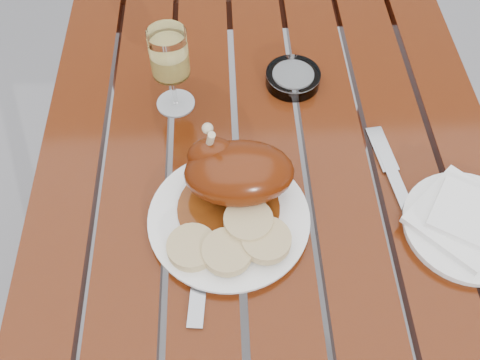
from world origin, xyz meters
The scene contains 11 objects.
ground centered at (0.00, 0.00, 0.00)m, with size 60.00×60.00×0.00m, color slate.
table centered at (0.00, 0.00, 0.38)m, with size 0.80×1.20×0.75m, color #62260B.
dinner_plate centered at (-0.07, -0.09, 0.76)m, with size 0.25×0.25×0.02m, color white.
roast_duck centered at (-0.06, -0.04, 0.81)m, with size 0.19×0.17×0.12m.
bread_dumplings centered at (-0.07, -0.14, 0.78)m, with size 0.19×0.12×0.03m.
wine_glass centered at (-0.17, 0.17, 0.83)m, with size 0.07×0.07×0.17m, color #F1D96D.
side_plate centered at (0.30, -0.12, 0.76)m, with size 0.20×0.20×0.02m, color white.
napkin centered at (0.29, -0.11, 0.77)m, with size 0.14×0.13×0.01m, color white.
ashtray centered at (0.06, 0.22, 0.76)m, with size 0.10×0.10×0.03m, color #B2B7BC.
fork centered at (-0.12, -0.17, 0.75)m, with size 0.02×0.19×0.01m, color gray.
knife centered at (0.21, -0.05, 0.75)m, with size 0.02×0.22×0.01m, color gray.
Camera 1 is at (-0.08, -0.52, 1.48)m, focal length 40.00 mm.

